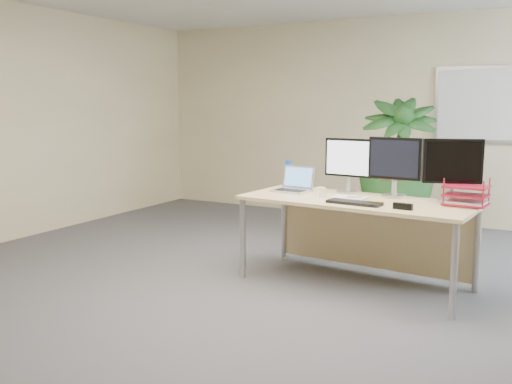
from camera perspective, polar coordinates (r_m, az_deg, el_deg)
The scene contains 17 objects.
floor at distance 4.44m, azimuth -1.19°, elevation -11.87°, with size 8.00×8.00×0.00m, color #4F4E54.
back_wall at distance 7.88m, azimuth 13.46°, elevation 7.04°, with size 7.00×0.04×2.70m, color #CCB990.
whiteboard at distance 7.61m, azimuth 22.28°, elevation 8.07°, with size 1.30×0.04×0.95m.
desk at distance 5.08m, azimuth 10.44°, elevation -2.33°, with size 2.03×0.99×0.76m.
floor_plant at distance 6.60m, azimuth 13.84°, elevation 1.48°, with size 0.84×0.84×1.50m, color #153B15.
monitor_left at distance 5.25m, azimuth 9.22°, elevation 2.98°, with size 0.45×0.20×0.50m.
monitor_right at distance 5.09m, azimuth 13.72°, elevation 2.81°, with size 0.47×0.21×0.52m.
monitor_dark at distance 4.94m, azimuth 19.07°, elevation 2.44°, with size 0.46×0.22×0.53m.
laptop at distance 5.33m, azimuth 3.83°, elevation 0.71°, with size 0.35×0.31×0.23m.
keyboard at distance 4.72m, azimuth 9.80°, elevation -1.05°, with size 0.45×0.15×0.02m, color black.
coffee_mug at distance 5.02m, azimuth 6.46°, elevation -0.02°, with size 0.11×0.08×0.09m.
spiral_notebook at distance 4.99m, azimuth 9.29°, elevation -0.57°, with size 0.29×0.22×0.01m, color white.
orange_pen at distance 4.97m, azimuth 9.83°, elevation -0.50°, with size 0.01×0.01×0.13m, color orange.
yellow_highlighter at distance 4.82m, azimuth 11.95°, elevation -0.95°, with size 0.02×0.02×0.13m, color yellow.
water_bottle at distance 5.58m, azimuth 3.25°, elevation 1.79°, with size 0.07×0.07×0.27m.
letter_tray at distance 4.86m, azimuth 20.26°, elevation -0.48°, with size 0.35×0.28×0.15m.
stapler at distance 4.55m, azimuth 14.48°, elevation -1.40°, with size 0.15×0.04×0.05m, color black.
Camera 1 is at (2.06, -3.60, 1.57)m, focal length 40.00 mm.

